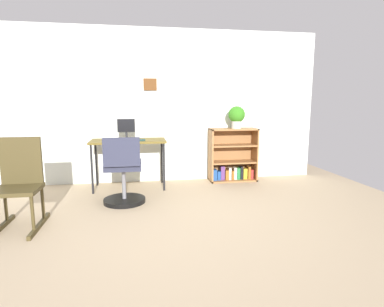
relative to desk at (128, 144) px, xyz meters
name	(u,v)px	position (x,y,z in m)	size (l,w,h in m)	color
ground_plane	(170,235)	(0.42, -1.75, -0.65)	(6.24, 6.24, 0.00)	tan
wall_back	(156,107)	(0.42, 0.40, 0.53)	(5.20, 0.12, 2.36)	silver
desk	(128,144)	(0.00, 0.00, 0.00)	(1.06, 0.52, 0.71)	brown
monitor	(126,129)	(-0.03, 0.06, 0.21)	(0.25, 0.17, 0.30)	#262628
keyboard	(131,140)	(0.04, -0.13, 0.07)	(0.41, 0.12, 0.02)	#1B3632
office_chair	(123,175)	(-0.05, -0.74, -0.28)	(0.52, 0.55, 0.85)	black
rocking_chair	(19,183)	(-1.04, -1.27, -0.20)	(0.42, 0.64, 0.90)	#43381D
bookshelf_low	(232,158)	(1.62, 0.21, -0.29)	(0.75, 0.30, 0.84)	#946337
potted_plant_on_shelf	(237,116)	(1.66, 0.15, 0.38)	(0.26, 0.26, 0.35)	#B7B2A8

